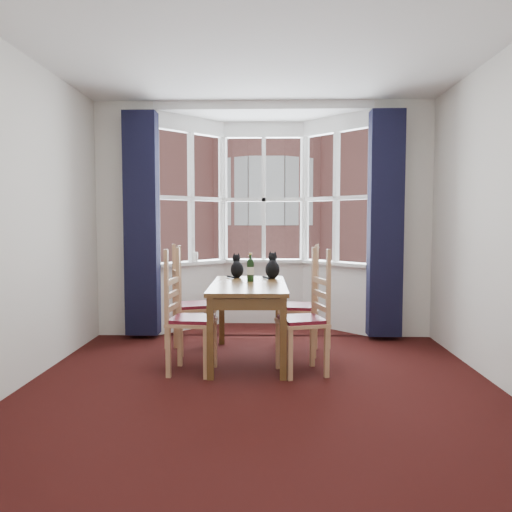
{
  "coord_description": "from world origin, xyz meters",
  "views": [
    {
      "loc": [
        0.07,
        -3.75,
        1.39
      ],
      "look_at": [
        -0.05,
        1.05,
        1.05
      ],
      "focal_mm": 35.0,
      "sensor_mm": 36.0,
      "label": 1
    }
  ],
  "objects_px": {
    "chair_left_far": "(185,308)",
    "chair_right_far": "(308,309)",
    "cat_left": "(237,268)",
    "chair_right_near": "(311,321)",
    "chair_left_near": "(182,321)",
    "wine_bottle": "(250,269)",
    "cat_right": "(273,268)",
    "dining_table": "(249,293)",
    "candle_tall": "(196,257)"
  },
  "relations": [
    {
      "from": "chair_left_far",
      "to": "chair_right_far",
      "type": "distance_m",
      "value": 1.29
    },
    {
      "from": "cat_left",
      "to": "chair_right_near",
      "type": "bearing_deg",
      "value": -51.5
    },
    {
      "from": "chair_left_near",
      "to": "wine_bottle",
      "type": "xyz_separation_m",
      "value": [
        0.6,
        0.62,
        0.42
      ]
    },
    {
      "from": "chair_right_far",
      "to": "chair_left_far",
      "type": "bearing_deg",
      "value": 178.72
    },
    {
      "from": "chair_left_near",
      "to": "cat_right",
      "type": "bearing_deg",
      "value": 47.14
    },
    {
      "from": "chair_right_near",
      "to": "dining_table",
      "type": "bearing_deg",
      "value": 145.56
    },
    {
      "from": "candle_tall",
      "to": "chair_right_far",
      "type": "bearing_deg",
      "value": -41.1
    },
    {
      "from": "dining_table",
      "to": "candle_tall",
      "type": "distance_m",
      "value": 1.64
    },
    {
      "from": "chair_right_near",
      "to": "wine_bottle",
      "type": "distance_m",
      "value": 0.93
    },
    {
      "from": "chair_right_near",
      "to": "cat_right",
      "type": "height_order",
      "value": "cat_right"
    },
    {
      "from": "chair_right_near",
      "to": "cat_left",
      "type": "height_order",
      "value": "cat_left"
    },
    {
      "from": "dining_table",
      "to": "chair_right_far",
      "type": "distance_m",
      "value": 0.69
    },
    {
      "from": "chair_left_far",
      "to": "cat_right",
      "type": "relative_size",
      "value": 3.06
    },
    {
      "from": "dining_table",
      "to": "wine_bottle",
      "type": "bearing_deg",
      "value": 86.5
    },
    {
      "from": "chair_right_near",
      "to": "cat_right",
      "type": "relative_size",
      "value": 3.06
    },
    {
      "from": "candle_tall",
      "to": "cat_right",
      "type": "bearing_deg",
      "value": -44.62
    },
    {
      "from": "cat_left",
      "to": "chair_left_near",
      "type": "bearing_deg",
      "value": -114.95
    },
    {
      "from": "chair_left_near",
      "to": "wine_bottle",
      "type": "height_order",
      "value": "wine_bottle"
    },
    {
      "from": "chair_left_far",
      "to": "candle_tall",
      "type": "xyz_separation_m",
      "value": [
        -0.05,
        1.15,
        0.46
      ]
    },
    {
      "from": "chair_left_near",
      "to": "cat_right",
      "type": "xyz_separation_m",
      "value": [
        0.83,
        0.9,
        0.41
      ]
    },
    {
      "from": "chair_left_near",
      "to": "wine_bottle",
      "type": "relative_size",
      "value": 3.15
    },
    {
      "from": "chair_right_near",
      "to": "wine_bottle",
      "type": "height_order",
      "value": "wine_bottle"
    },
    {
      "from": "chair_left_far",
      "to": "wine_bottle",
      "type": "bearing_deg",
      "value": -8.05
    },
    {
      "from": "chair_left_near",
      "to": "candle_tall",
      "type": "xyz_separation_m",
      "value": [
        -0.15,
        1.86,
        0.46
      ]
    },
    {
      "from": "chair_right_near",
      "to": "wine_bottle",
      "type": "relative_size",
      "value": 3.15
    },
    {
      "from": "chair_left_far",
      "to": "cat_right",
      "type": "xyz_separation_m",
      "value": [
        0.93,
        0.18,
        0.41
      ]
    },
    {
      "from": "cat_left",
      "to": "wine_bottle",
      "type": "height_order",
      "value": "wine_bottle"
    },
    {
      "from": "cat_right",
      "to": "dining_table",
      "type": "bearing_deg",
      "value": -117.16
    },
    {
      "from": "chair_right_far",
      "to": "cat_right",
      "type": "height_order",
      "value": "cat_right"
    },
    {
      "from": "dining_table",
      "to": "cat_right",
      "type": "height_order",
      "value": "cat_right"
    },
    {
      "from": "chair_left_near",
      "to": "cat_left",
      "type": "xyz_separation_m",
      "value": [
        0.44,
        0.95,
        0.4
      ]
    },
    {
      "from": "cat_left",
      "to": "cat_right",
      "type": "xyz_separation_m",
      "value": [
        0.39,
        -0.05,
        0.01
      ]
    },
    {
      "from": "chair_right_near",
      "to": "chair_right_far",
      "type": "distance_m",
      "value": 0.67
    },
    {
      "from": "cat_left",
      "to": "wine_bottle",
      "type": "xyz_separation_m",
      "value": [
        0.16,
        -0.33,
        0.02
      ]
    },
    {
      "from": "chair_left_near",
      "to": "cat_right",
      "type": "height_order",
      "value": "cat_right"
    },
    {
      "from": "chair_left_far",
      "to": "cat_right",
      "type": "height_order",
      "value": "cat_right"
    },
    {
      "from": "chair_left_near",
      "to": "chair_left_far",
      "type": "distance_m",
      "value": 0.72
    },
    {
      "from": "candle_tall",
      "to": "cat_left",
      "type": "bearing_deg",
      "value": -57.11
    },
    {
      "from": "dining_table",
      "to": "cat_right",
      "type": "relative_size",
      "value": 4.61
    },
    {
      "from": "candle_tall",
      "to": "chair_left_near",
      "type": "bearing_deg",
      "value": -85.46
    },
    {
      "from": "cat_right",
      "to": "wine_bottle",
      "type": "height_order",
      "value": "cat_right"
    },
    {
      "from": "dining_table",
      "to": "cat_right",
      "type": "bearing_deg",
      "value": 62.84
    },
    {
      "from": "wine_bottle",
      "to": "candle_tall",
      "type": "xyz_separation_m",
      "value": [
        -0.75,
        1.24,
        0.03
      ]
    },
    {
      "from": "chair_right_far",
      "to": "cat_left",
      "type": "bearing_deg",
      "value": 160.92
    },
    {
      "from": "dining_table",
      "to": "chair_left_far",
      "type": "bearing_deg",
      "value": 156.91
    },
    {
      "from": "chair_left_far",
      "to": "cat_left",
      "type": "xyz_separation_m",
      "value": [
        0.54,
        0.23,
        0.4
      ]
    },
    {
      "from": "chair_right_far",
      "to": "chair_right_near",
      "type": "bearing_deg",
      "value": -91.4
    },
    {
      "from": "chair_right_near",
      "to": "wine_bottle",
      "type": "xyz_separation_m",
      "value": [
        -0.58,
        0.6,
        0.42
      ]
    },
    {
      "from": "chair_right_near",
      "to": "cat_left",
      "type": "relative_size",
      "value": 3.32
    },
    {
      "from": "chair_right_near",
      "to": "wine_bottle",
      "type": "bearing_deg",
      "value": 134.07
    }
  ]
}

